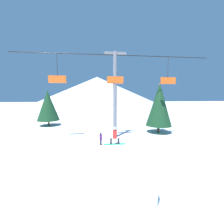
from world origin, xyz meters
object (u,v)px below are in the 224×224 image
object	(u,v)px
snow_ramp	(123,167)
distant_skier	(101,138)
pine_tree_near	(159,105)
snowboarder	(115,136)

from	to	relation	value
snow_ramp	distant_skier	xyz separation A→B (m)	(-0.99, 6.12, -0.08)
distant_skier	pine_tree_near	bearing A→B (deg)	28.21
pine_tree_near	distant_skier	distance (m)	9.15
snow_ramp	snowboarder	distance (m)	2.19
snow_ramp	distant_skier	bearing A→B (deg)	99.19
distant_skier	snow_ramp	bearing A→B (deg)	-80.81
snowboarder	pine_tree_near	xyz separation A→B (m)	(6.89, 8.48, 1.55)
snowboarder	distant_skier	distance (m)	4.67
snowboarder	snow_ramp	bearing A→B (deg)	-81.96
snow_ramp	distant_skier	world-z (taller)	snow_ramp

